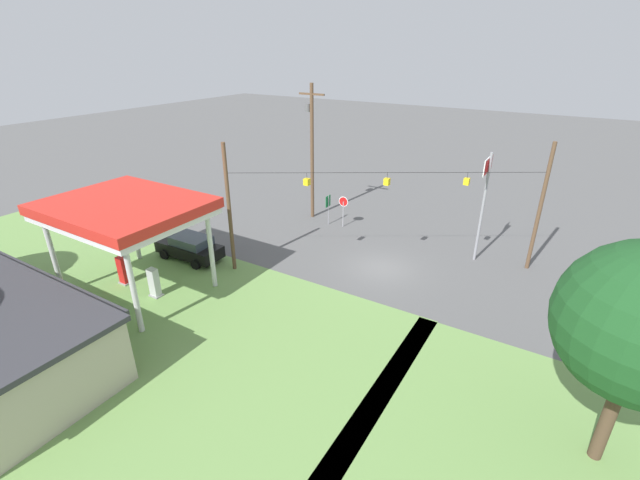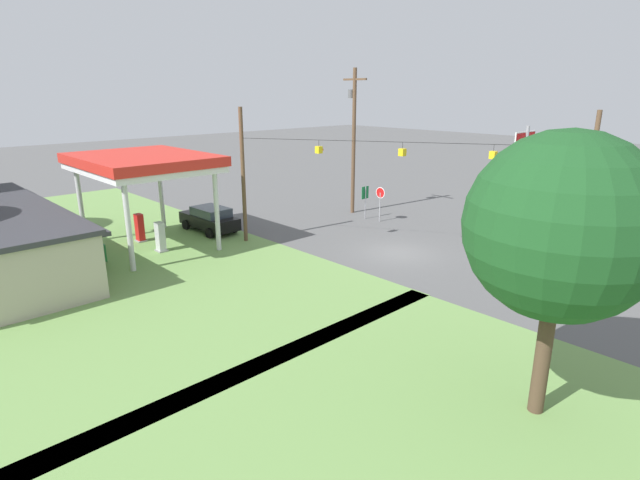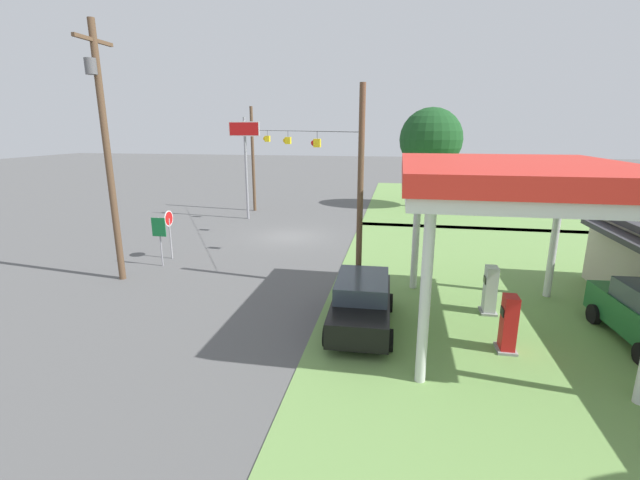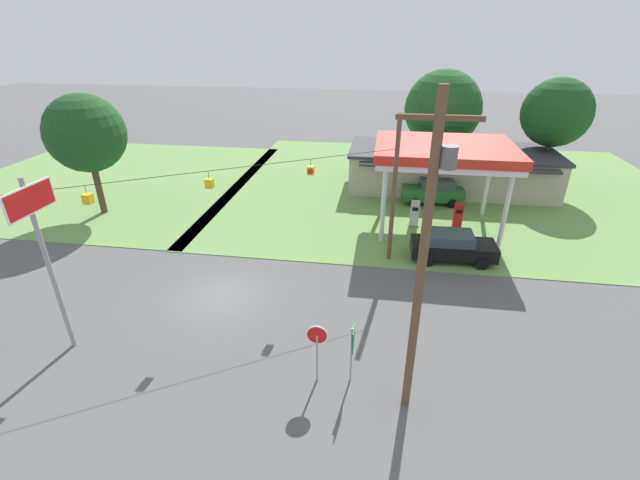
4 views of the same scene
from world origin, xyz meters
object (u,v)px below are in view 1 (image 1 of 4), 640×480
at_px(fuel_pump_far, 123,271).
at_px(stop_sign_overhead, 485,186).
at_px(fuel_pump_near, 154,283).
at_px(route_sign, 328,204).
at_px(stop_sign_roadside, 343,205).
at_px(car_at_pumps_rear, 61,311).
at_px(utility_pole_main, 312,146).
at_px(gas_station_canopy, 125,210).
at_px(car_at_pumps_front, 190,247).

distance_m(fuel_pump_far, stop_sign_overhead, 22.77).
distance_m(fuel_pump_near, route_sign, 14.84).
bearing_deg(stop_sign_roadside, car_at_pumps_rear, -106.71).
bearing_deg(fuel_pump_far, utility_pole_main, -103.49).
relative_size(stop_sign_roadside, route_sign, 1.04).
bearing_deg(car_at_pumps_rear, utility_pole_main, 78.94).
xyz_separation_m(fuel_pump_near, fuel_pump_far, (2.77, 0.00, 0.00)).
xyz_separation_m(car_at_pumps_rear, stop_sign_roadside, (-5.75, -19.14, 0.84)).
height_order(gas_station_canopy, fuel_pump_near, gas_station_canopy).
relative_size(fuel_pump_near, stop_sign_overhead, 0.24).
distance_m(fuel_pump_far, car_at_pumps_front, 4.52).
relative_size(fuel_pump_near, car_at_pumps_front, 0.38).
height_order(car_at_pumps_front, car_at_pumps_rear, car_at_pumps_rear).
xyz_separation_m(stop_sign_roadside, route_sign, (1.26, 0.18, -0.10)).
xyz_separation_m(gas_station_canopy, route_sign, (-4.31, -14.53, -3.29)).
xyz_separation_m(stop_sign_overhead, utility_pole_main, (13.53, -1.03, 0.78)).
distance_m(route_sign, utility_pole_main, 4.73).
bearing_deg(route_sign, stop_sign_overhead, 178.79).
bearing_deg(utility_pole_main, stop_sign_overhead, 175.65).
height_order(car_at_pumps_front, utility_pole_main, utility_pole_main).
height_order(fuel_pump_far, car_at_pumps_rear, car_at_pumps_rear).
distance_m(gas_station_canopy, car_at_pumps_rear, 5.99).
height_order(car_at_pumps_rear, stop_sign_roadside, stop_sign_roadside).
bearing_deg(stop_sign_overhead, car_at_pumps_rear, 49.48).
height_order(fuel_pump_near, stop_sign_roadside, stop_sign_roadside).
bearing_deg(fuel_pump_near, route_sign, -101.37).
xyz_separation_m(gas_station_canopy, car_at_pumps_rear, (0.18, 4.43, -4.03)).
bearing_deg(stop_sign_roadside, car_at_pumps_front, -120.43).
xyz_separation_m(fuel_pump_near, stop_sign_overhead, (-14.43, -14.28, 4.29)).
bearing_deg(stop_sign_overhead, fuel_pump_far, 39.70).
relative_size(fuel_pump_far, stop_sign_overhead, 0.24).
xyz_separation_m(route_sign, utility_pole_main, (2.02, -0.79, 4.21)).
height_order(fuel_pump_near, fuel_pump_far, same).
relative_size(gas_station_canopy, car_at_pumps_rear, 1.85).
bearing_deg(stop_sign_roadside, route_sign, -171.69).
height_order(car_at_pumps_rear, utility_pole_main, utility_pole_main).
height_order(car_at_pumps_front, route_sign, route_sign).
height_order(fuel_pump_near, car_at_pumps_rear, car_at_pumps_rear).
distance_m(fuel_pump_far, stop_sign_roadside, 16.30).
relative_size(gas_station_canopy, route_sign, 3.48).
bearing_deg(stop_sign_roadside, gas_station_canopy, -110.73).
xyz_separation_m(fuel_pump_near, utility_pole_main, (-0.90, -15.31, 5.07)).
xyz_separation_m(gas_station_canopy, fuel_pump_near, (-1.39, -0.00, -4.16)).
xyz_separation_m(fuel_pump_near, route_sign, (-2.92, -14.53, 0.86)).
bearing_deg(fuel_pump_near, stop_sign_overhead, -135.30).
bearing_deg(fuel_pump_near, fuel_pump_far, 0.00).
bearing_deg(stop_sign_overhead, fuel_pump_near, 44.70).
distance_m(car_at_pumps_rear, stop_sign_overhead, 24.97).
bearing_deg(fuel_pump_near, utility_pole_main, -93.38).
distance_m(fuel_pump_near, car_at_pumps_front, 4.80).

